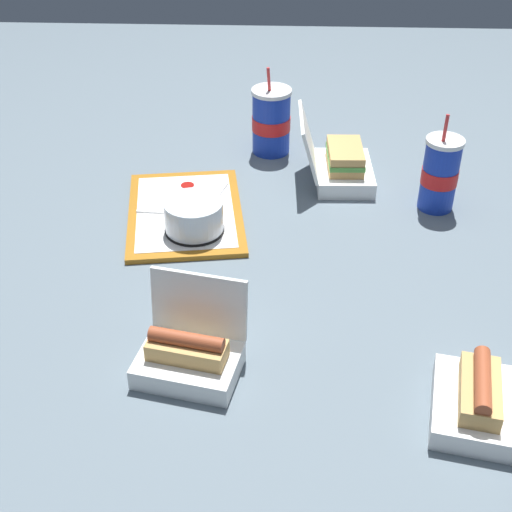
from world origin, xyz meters
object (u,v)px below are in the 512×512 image
at_px(plastic_fork, 216,194).
at_px(clamshell_sandwich_center, 339,164).
at_px(food_tray, 184,213).
at_px(soda_cup_back, 270,121).
at_px(soda_cup_left, 438,174).
at_px(clamshell_hotdog_left, 484,399).
at_px(clamshell_hotdog_back, 187,353).
at_px(ketchup_cup, 186,189).
at_px(cake_container, 192,217).

height_order(plastic_fork, clamshell_sandwich_center, clamshell_sandwich_center).
distance_m(food_tray, soda_cup_back, 0.39).
bearing_deg(soda_cup_left, clamshell_sandwich_center, -118.69).
distance_m(plastic_fork, soda_cup_left, 0.52).
relative_size(clamshell_hotdog_left, clamshell_sandwich_center, 1.17).
height_order(clamshell_sandwich_center, clamshell_hotdog_back, clamshell_sandwich_center).
distance_m(ketchup_cup, plastic_fork, 0.07).
xyz_separation_m(ketchup_cup, clamshell_hotdog_left, (0.66, 0.56, 0.01)).
bearing_deg(clamshell_hotdog_left, clamshell_hotdog_back, -100.01).
relative_size(food_tray, plastic_fork, 3.67).
xyz_separation_m(ketchup_cup, clamshell_hotdog_back, (0.58, 0.07, 0.01)).
distance_m(plastic_fork, clamshell_hotdog_left, 0.82).
height_order(clamshell_hotdog_back, soda_cup_back, soda_cup_back).
relative_size(plastic_fork, clamshell_hotdog_left, 0.47).
height_order(ketchup_cup, plastic_fork, ketchup_cup).
relative_size(food_tray, soda_cup_back, 1.72).
height_order(clamshell_hotdog_left, soda_cup_left, soda_cup_left).
bearing_deg(clamshell_hotdog_left, food_tray, -136.86).
bearing_deg(soda_cup_left, soda_cup_back, -124.67).
bearing_deg(soda_cup_left, plastic_fork, -91.43).
bearing_deg(clamshell_sandwich_center, soda_cup_left, 61.31).
height_order(clamshell_hotdog_left, clamshell_hotdog_back, clamshell_hotdog_left).
distance_m(food_tray, plastic_fork, 0.10).
bearing_deg(ketchup_cup, food_tray, 1.62).
xyz_separation_m(cake_container, soda_cup_back, (-0.42, 0.16, 0.04)).
bearing_deg(plastic_fork, soda_cup_back, 170.96).
bearing_deg(cake_container, soda_cup_left, 104.73).
height_order(cake_container, clamshell_hotdog_left, clamshell_hotdog_left).
distance_m(clamshell_sandwich_center, soda_cup_left, 0.25).
relative_size(ketchup_cup, soda_cup_back, 0.17).
distance_m(cake_container, clamshell_hotdog_back, 0.42).
bearing_deg(cake_container, clamshell_sandwich_center, 128.46).
xyz_separation_m(clamshell_hotdog_left, soda_cup_back, (-0.92, -0.36, 0.05)).
bearing_deg(soda_cup_back, clamshell_hotdog_left, 21.50).
bearing_deg(food_tray, soda_cup_back, 150.32).
bearing_deg(soda_cup_left, clamshell_hotdog_left, -2.55).
relative_size(clamshell_hotdog_back, soda_cup_back, 0.84).
height_order(cake_container, ketchup_cup, cake_container).
relative_size(cake_container, ketchup_cup, 3.30).
relative_size(food_tray, clamshell_sandwich_center, 1.99).
bearing_deg(soda_cup_left, cake_container, -75.27).
distance_m(plastic_fork, clamshell_hotdog_back, 0.58).
bearing_deg(clamshell_hotdog_back, ketchup_cup, -172.77).
distance_m(food_tray, clamshell_hotdog_back, 0.51).
bearing_deg(food_tray, soda_cup_left, 95.99).
distance_m(food_tray, ketchup_cup, 0.08).
bearing_deg(plastic_fork, clamshell_hotdog_left, 51.75).
distance_m(food_tray, clamshell_sandwich_center, 0.41).
relative_size(cake_container, clamshell_hotdog_left, 0.56).
bearing_deg(soda_cup_back, cake_container, -20.75).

